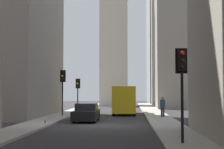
{
  "coord_description": "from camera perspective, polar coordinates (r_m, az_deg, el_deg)",
  "views": [
    {
      "loc": [
        -24.87,
        -2.05,
        2.3
      ],
      "look_at": [
        11.23,
        -0.18,
        4.05
      ],
      "focal_mm": 57.99,
      "sensor_mm": 36.0,
      "label": 1
    }
  ],
  "objects": [
    {
      "name": "sedan_black",
      "position": [
        28.33,
        -4.06,
        -6.07
      ],
      "size": [
        4.3,
        1.78,
        1.42
      ],
      "color": "black",
      "rests_on": "ground_plane"
    },
    {
      "name": "delivery_truck",
      "position": [
        37.12,
        1.96,
        -4.07
      ],
      "size": [
        6.46,
        2.25,
        2.84
      ],
      "color": "yellow",
      "rests_on": "ground_plane"
    },
    {
      "name": "traffic_light_foreground",
      "position": [
        15.72,
        10.97,
        0.28
      ],
      "size": [
        0.43,
        0.52,
        4.06
      ],
      "color": "black",
      "rests_on": "sidewalk_left"
    },
    {
      "name": "discarded_bottle",
      "position": [
        25.66,
        -10.5,
        -7.31
      ],
      "size": [
        0.07,
        0.07,
        0.27
      ],
      "color": "brown",
      "rests_on": "sidewalk_right"
    },
    {
      "name": "traffic_light_far_junction",
      "position": [
        41.1,
        -5.43,
        -2.02
      ],
      "size": [
        0.43,
        0.52,
        3.67
      ],
      "color": "black",
      "rests_on": "sidewalk_right"
    },
    {
      "name": "sidewalk_right",
      "position": [
        25.82,
        -11.85,
        -7.67
      ],
      "size": [
        90.0,
        2.2,
        0.14
      ],
      "primitive_type": "cube",
      "color": "#A8A399",
      "rests_on": "ground_plane"
    },
    {
      "name": "traffic_light_midblock",
      "position": [
        33.55,
        -7.8,
        -1.18
      ],
      "size": [
        0.43,
        0.52,
        4.18
      ],
      "color": "black",
      "rests_on": "sidewalk_right"
    },
    {
      "name": "sidewalk_left",
      "position": [
        25.09,
        8.63,
        -7.84
      ],
      "size": [
        90.0,
        2.2,
        0.14
      ],
      "primitive_type": "cube",
      "color": "#A8A399",
      "rests_on": "ground_plane"
    },
    {
      "name": "pedestrian",
      "position": [
        31.95,
        7.98,
        -4.9
      ],
      "size": [
        0.26,
        0.44,
        1.76
      ],
      "color": "#33333D",
      "rests_on": "sidewalk_left"
    },
    {
      "name": "ground_plane",
      "position": [
        25.06,
        -1.76,
        -8.03
      ],
      "size": [
        135.0,
        135.0,
        0.0
      ],
      "primitive_type": "plane",
      "color": "#302D30"
    },
    {
      "name": "building_left_far",
      "position": [
        58.96,
        11.41,
        10.87
      ],
      "size": [
        17.41,
        10.5,
        32.27
      ],
      "color": "gray",
      "rests_on": "ground_plane"
    }
  ]
}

